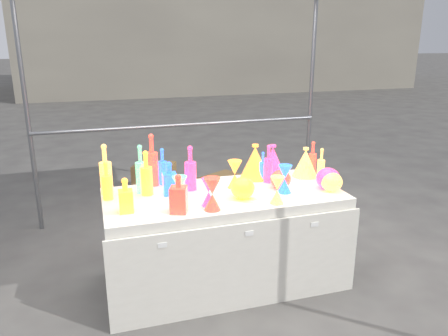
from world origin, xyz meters
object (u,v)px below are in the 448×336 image
object	(u,v)px
bottle_0	(107,181)
display_table	(224,238)
cardboard_box_closed	(155,178)
globe_0	(243,189)
decanter_0	(126,195)
hourglass_0	(212,194)

from	to	relation	value
bottle_0	display_table	bearing A→B (deg)	-9.02
display_table	bottle_0	world-z (taller)	bottle_0
cardboard_box_closed	globe_0	distance (m)	2.54
bottle_0	decanter_0	xyz separation A→B (m)	(0.11, -0.29, -0.02)
decanter_0	display_table	bearing A→B (deg)	13.43
cardboard_box_closed	globe_0	size ratio (longest dim) A/B	2.76
globe_0	display_table	bearing A→B (deg)	125.97
hourglass_0	globe_0	size ratio (longest dim) A/B	1.30
display_table	globe_0	size ratio (longest dim) A/B	10.35
cardboard_box_closed	decanter_0	world-z (taller)	decanter_0
cardboard_box_closed	bottle_0	distance (m)	2.37
hourglass_0	globe_0	xyz separation A→B (m)	(0.27, 0.15, -0.04)
cardboard_box_closed	bottle_0	bearing A→B (deg)	-81.72
cardboard_box_closed	hourglass_0	bearing A→B (deg)	-64.49
decanter_0	globe_0	distance (m)	0.84
display_table	bottle_0	distance (m)	1.01
decanter_0	cardboard_box_closed	bearing A→B (deg)	79.89
cardboard_box_closed	bottle_0	size ratio (longest dim) A/B	1.70
decanter_0	hourglass_0	xyz separation A→B (m)	(0.57, -0.14, -0.01)
cardboard_box_closed	display_table	bearing A→B (deg)	-60.04
cardboard_box_closed	globe_0	world-z (taller)	globe_0
hourglass_0	globe_0	world-z (taller)	hourglass_0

